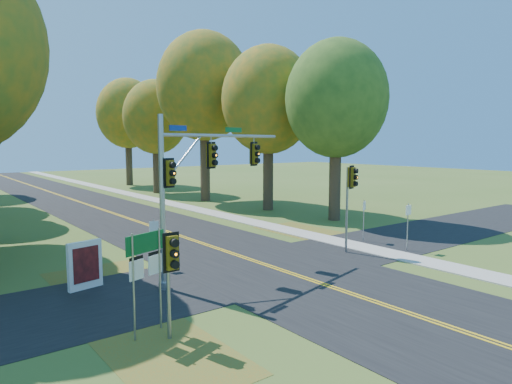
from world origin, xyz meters
TOP-DOWN VIEW (x-y plane):
  - ground at (0.00, 0.00)m, footprint 160.00×160.00m
  - road_main at (0.00, 0.00)m, footprint 8.00×160.00m
  - road_cross at (0.00, 2.00)m, footprint 60.00×6.00m
  - centerline_left at (-0.10, 0.00)m, footprint 0.10×160.00m
  - centerline_right at (0.10, 0.00)m, footprint 0.10×160.00m
  - sidewalk_east at (6.20, 0.00)m, footprint 1.60×160.00m
  - leaf_patch_w_near at (-6.50, 4.00)m, footprint 4.00×6.00m
  - leaf_patch_e at (6.80, 6.00)m, footprint 3.50×8.00m
  - leaf_patch_w_far at (-7.50, -3.00)m, footprint 3.00×5.00m
  - tree_e_a at (11.57, 8.77)m, footprint 7.20×7.20m
  - tree_e_b at (10.97, 15.58)m, footprint 7.60×7.60m
  - tree_e_c at (9.88, 23.69)m, footprint 8.80×8.80m
  - tree_e_d at (9.26, 32.87)m, footprint 7.00×7.00m
  - tree_e_e at (10.47, 43.58)m, footprint 7.80×7.80m
  - traffic_mast at (-3.44, 2.39)m, footprint 7.08×2.14m
  - east_signal_pole at (4.80, 1.49)m, footprint 0.50×0.59m
  - ped_signal_pole at (-7.05, -2.31)m, footprint 0.49×0.57m
  - route_sign_cluster at (-7.40, -1.44)m, footprint 1.36×0.51m
  - info_kiosk at (-7.55, 3.82)m, footprint 1.35×0.45m
  - reg_sign_e_north at (7.50, 2.81)m, footprint 0.42×0.21m
  - reg_sign_e_south at (7.50, -0.01)m, footprint 0.47×0.08m
  - reg_sign_w at (-4.20, 4.91)m, footprint 0.42×0.09m

SIDE VIEW (x-z plane):
  - ground at x=0.00m, z-range 0.00..0.00m
  - leaf_patch_w_near at x=-6.50m, z-range 0.00..0.01m
  - leaf_patch_e at x=6.80m, z-range 0.00..0.01m
  - leaf_patch_w_far at x=-7.50m, z-range 0.00..0.01m
  - road_cross at x=0.00m, z-range 0.00..0.02m
  - road_main at x=0.00m, z-range 0.00..0.02m
  - centerline_left at x=-0.10m, z-range 0.02..0.03m
  - centerline_right at x=0.10m, z-range 0.02..0.03m
  - sidewalk_east at x=6.20m, z-range 0.00..0.06m
  - info_kiosk at x=-7.55m, z-range 0.00..1.85m
  - reg_sign_w at x=-4.20m, z-range 0.40..2.60m
  - reg_sign_e_north at x=7.50m, z-range 0.43..2.78m
  - reg_sign_e_south at x=7.50m, z-range 0.45..2.91m
  - route_sign_cluster at x=-7.40m, z-range 0.63..3.69m
  - ped_signal_pole at x=-7.05m, z-range 0.76..3.86m
  - east_signal_pole at x=4.80m, z-range 1.14..5.56m
  - traffic_mast at x=-3.44m, z-range 0.94..7.53m
  - tree_e_d at x=9.26m, z-range 2.08..14.40m
  - tree_e_a at x=11.57m, z-range 2.16..14.90m
  - tree_e_b at x=10.97m, z-range 2.23..15.56m
  - tree_e_e at x=10.47m, z-range 2.32..16.06m
  - tree_e_c at x=9.88m, z-range 2.77..18.56m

